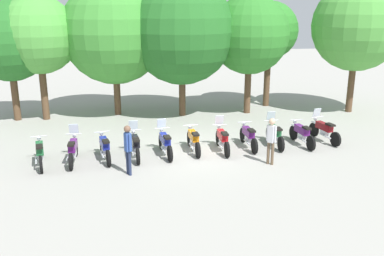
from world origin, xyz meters
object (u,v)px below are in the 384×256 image
(motorcycle_1, at_px, (73,149))
(motorcycle_4, at_px, (165,143))
(motorcycle_9, at_px, (302,134))
(tree_4, at_px, (250,35))
(motorcycle_0, at_px, (40,152))
(person_1, at_px, (271,137))
(motorcycle_10, at_px, (324,130))
(tree_2, at_px, (114,32))
(motorcycle_8, at_px, (275,134))
(tree_0, at_px, (9,41))
(tree_5, at_px, (269,31))
(motorcycle_6, at_px, (222,139))
(tree_6, at_px, (357,26))
(motorcycle_2, at_px, (105,147))
(motorcycle_7, at_px, (248,136))
(tree_3, at_px, (182,32))
(motorcycle_5, at_px, (193,140))
(motorcycle_3, at_px, (135,145))
(tree_1, at_px, (38,35))

(motorcycle_1, xyz_separation_m, motorcycle_4, (3.57, 0.25, 0.00))
(motorcycle_9, height_order, tree_4, tree_4)
(motorcycle_0, distance_m, person_1, 8.71)
(motorcycle_9, height_order, motorcycle_10, motorcycle_10)
(motorcycle_0, distance_m, tree_2, 8.88)
(motorcycle_8, distance_m, motorcycle_10, 2.38)
(person_1, bearing_deg, motorcycle_8, 19.93)
(tree_0, distance_m, tree_5, 14.07)
(motorcycle_6, xyz_separation_m, tree_4, (2.88, 6.11, 3.78))
(tree_0, distance_m, tree_6, 18.23)
(motorcycle_2, distance_m, motorcycle_6, 4.77)
(motorcycle_7, xyz_separation_m, tree_3, (-1.97, 5.89, 4.00))
(motorcycle_9, xyz_separation_m, tree_2, (-7.85, 6.73, 3.96))
(motorcycle_4, bearing_deg, motorcycle_8, -92.00)
(motorcycle_5, bearing_deg, motorcycle_8, -90.08)
(motorcycle_8, bearing_deg, tree_4, -3.52)
(motorcycle_6, bearing_deg, tree_3, 7.37)
(tree_2, bearing_deg, tree_6, -6.79)
(motorcycle_0, xyz_separation_m, motorcycle_2, (2.38, 0.23, 0.00))
(tree_5, bearing_deg, motorcycle_1, -142.74)
(motorcycle_8, relative_size, tree_6, 0.31)
(motorcycle_0, distance_m, motorcycle_10, 11.95)
(motorcycle_9, bearing_deg, motorcycle_7, 84.59)
(tree_6, bearing_deg, motorcycle_3, -155.48)
(motorcycle_5, distance_m, tree_3, 7.23)
(tree_4, bearing_deg, motorcycle_3, -135.73)
(motorcycle_0, distance_m, motorcycle_6, 7.16)
(motorcycle_9, bearing_deg, tree_4, 2.09)
(person_1, relative_size, tree_4, 0.28)
(motorcycle_6, distance_m, motorcycle_7, 1.21)
(motorcycle_3, relative_size, motorcycle_8, 1.00)
(motorcycle_7, distance_m, tree_5, 8.99)
(motorcycle_9, distance_m, tree_1, 13.75)
(motorcycle_2, height_order, motorcycle_6, motorcycle_6)
(motorcycle_2, distance_m, tree_6, 15.18)
(motorcycle_2, bearing_deg, tree_1, 15.06)
(motorcycle_10, bearing_deg, motorcycle_6, 86.33)
(motorcycle_4, bearing_deg, tree_1, 33.68)
(motorcycle_4, xyz_separation_m, motorcycle_9, (5.96, 0.31, -0.01))
(motorcycle_10, bearing_deg, motorcycle_1, 84.61)
(person_1, bearing_deg, tree_0, 96.49)
(motorcycle_0, height_order, tree_1, tree_1)
(motorcycle_9, xyz_separation_m, tree_4, (-0.68, 5.90, 3.80))
(motorcycle_6, bearing_deg, motorcycle_5, 83.94)
(motorcycle_0, bearing_deg, motorcycle_3, -96.23)
(motorcycle_0, height_order, motorcycle_7, same)
(motorcycle_9, bearing_deg, tree_5, -11.86)
(motorcycle_8, xyz_separation_m, tree_1, (-10.41, 6.18, 3.86))
(tree_3, bearing_deg, person_1, -74.37)
(tree_0, xyz_separation_m, tree_5, (14.03, 1.03, 0.30))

